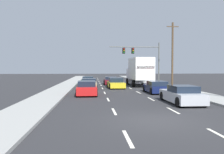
% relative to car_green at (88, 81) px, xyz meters
% --- Properties ---
extents(ground_plane, '(140.00, 140.00, 0.00)m').
position_rel_car_green_xyz_m(ground_plane, '(3.58, 1.48, -0.56)').
color(ground_plane, '#2B2B2D').
extents(sidewalk_right, '(2.63, 80.00, 0.14)m').
position_rel_car_green_xyz_m(sidewalk_right, '(10.14, -3.52, -0.49)').
color(sidewalk_right, '#9E9E99').
rests_on(sidewalk_right, ground_plane).
extents(sidewalk_left, '(2.63, 80.00, 0.14)m').
position_rel_car_green_xyz_m(sidewalk_left, '(-2.99, -3.52, -0.49)').
color(sidewalk_left, '#9E9E99').
rests_on(sidewalk_left, ground_plane).
extents(lane_markings, '(3.54, 57.00, 0.01)m').
position_rel_car_green_xyz_m(lane_markings, '(3.58, -3.61, -0.56)').
color(lane_markings, silver).
rests_on(lane_markings, ground_plane).
extents(car_green, '(1.87, 4.20, 1.24)m').
position_rel_car_green_xyz_m(car_green, '(0.00, 0.00, 0.00)').
color(car_green, '#196B38').
rests_on(car_green, ground_plane).
extents(car_tan, '(1.87, 4.66, 1.24)m').
position_rel_car_green_xyz_m(car_tan, '(0.27, -6.39, 0.00)').
color(car_tan, tan).
rests_on(car_tan, ground_plane).
extents(car_red, '(1.93, 4.34, 1.29)m').
position_rel_car_green_xyz_m(car_red, '(0.14, -12.81, 0.03)').
color(car_red, red).
rests_on(car_red, ground_plane).
extents(car_maroon, '(2.02, 4.68, 1.17)m').
position_rel_car_green_xyz_m(car_maroon, '(3.40, 0.71, -0.03)').
color(car_maroon, maroon).
rests_on(car_maroon, ground_plane).
extents(car_yellow, '(1.99, 4.58, 1.27)m').
position_rel_car_green_xyz_m(car_yellow, '(3.54, -5.60, 0.02)').
color(car_yellow, yellow).
rests_on(car_yellow, ground_plane).
extents(box_truck, '(2.70, 7.58, 3.82)m').
position_rel_car_green_xyz_m(box_truck, '(7.14, -2.55, 1.59)').
color(box_truck, white).
rests_on(box_truck, ground_plane).
extents(car_navy, '(1.95, 4.18, 1.18)m').
position_rel_car_green_xyz_m(car_navy, '(6.97, -11.61, -0.00)').
color(car_navy, '#141E4C').
rests_on(car_navy, ground_plane).
extents(car_silver, '(1.91, 4.45, 1.25)m').
position_rel_car_green_xyz_m(car_silver, '(6.84, -18.44, 0.01)').
color(car_silver, '#B7BABF').
rests_on(car_silver, ground_plane).
extents(traffic_signal_mast, '(8.43, 0.69, 6.76)m').
position_rel_car_green_xyz_m(traffic_signal_mast, '(8.36, 4.11, 4.32)').
color(traffic_signal_mast, '#595B56').
rests_on(traffic_signal_mast, ground_plane).
extents(utility_pole_mid, '(1.80, 0.28, 9.20)m').
position_rel_car_green_xyz_m(utility_pole_mid, '(12.53, -0.48, 4.18)').
color(utility_pole_mid, brown).
rests_on(utility_pole_mid, ground_plane).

